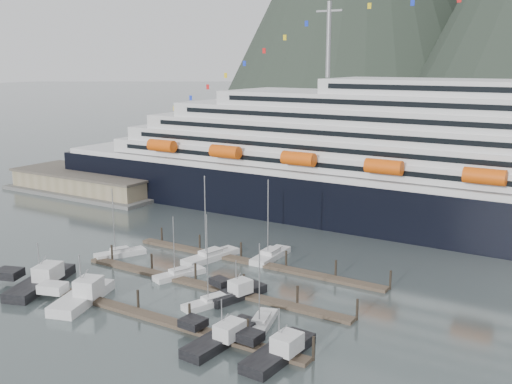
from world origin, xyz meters
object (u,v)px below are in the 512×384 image
(sailboat_e, at_px, (211,257))
(trawler_c, at_px, (221,336))
(sailboat_a, at_px, (120,254))
(sailboat_h, at_px, (261,324))
(trawler_e, at_px, (236,292))
(warehouse, at_px, (90,183))
(trawler_a, at_px, (40,281))
(trawler_d, at_px, (278,351))
(trawler_b, at_px, (81,296))
(sailboat_d, at_px, (214,302))
(sailboat_f, at_px, (271,256))
(sailboat_c, at_px, (179,275))

(sailboat_e, bearing_deg, trawler_c, -130.35)
(sailboat_a, distance_m, sailboat_h, 37.98)
(sailboat_e, bearing_deg, trawler_e, -120.87)
(warehouse, height_order, sailboat_e, sailboat_e)
(trawler_a, height_order, trawler_d, trawler_a)
(trawler_b, bearing_deg, trawler_a, 67.52)
(sailboat_e, bearing_deg, sailboat_d, -131.44)
(warehouse, relative_size, trawler_b, 3.60)
(trawler_b, bearing_deg, trawler_e, -70.82)
(sailboat_a, height_order, sailboat_d, sailboat_d)
(sailboat_e, relative_size, sailboat_f, 1.05)
(trawler_c, bearing_deg, warehouse, 59.91)
(warehouse, bearing_deg, trawler_a, -49.23)
(sailboat_d, height_order, sailboat_e, sailboat_e)
(trawler_e, bearing_deg, sailboat_h, -112.47)
(sailboat_e, relative_size, trawler_e, 1.54)
(trawler_e, bearing_deg, sailboat_c, 95.16)
(trawler_b, bearing_deg, sailboat_a, 11.62)
(sailboat_f, distance_m, trawler_d, 35.78)
(sailboat_a, bearing_deg, sailboat_c, -73.58)
(trawler_e, bearing_deg, trawler_a, 129.53)
(sailboat_f, height_order, sailboat_h, sailboat_f)
(warehouse, relative_size, trawler_d, 3.96)
(sailboat_c, relative_size, trawler_c, 0.85)
(sailboat_h, height_order, trawler_e, sailboat_h)
(sailboat_a, relative_size, sailboat_h, 1.07)
(sailboat_c, distance_m, trawler_b, 16.44)
(sailboat_e, height_order, trawler_d, sailboat_e)
(sailboat_d, bearing_deg, sailboat_f, 28.66)
(sailboat_c, height_order, sailboat_h, sailboat_h)
(warehouse, relative_size, sailboat_h, 3.84)
(sailboat_f, bearing_deg, sailboat_c, 151.32)
(sailboat_c, xyz_separation_m, sailboat_f, (7.76, 15.61, 0.06))
(sailboat_f, bearing_deg, sailboat_e, 122.20)
(warehouse, height_order, sailboat_h, sailboat_h)
(sailboat_h, bearing_deg, trawler_d, -151.10)
(sailboat_h, bearing_deg, warehouse, 44.45)
(sailboat_f, height_order, trawler_b, sailboat_f)
(sailboat_h, bearing_deg, trawler_a, 83.33)
(trawler_c, height_order, trawler_d, trawler_d)
(warehouse, xyz_separation_m, trawler_c, (79.29, -52.74, -1.42))
(sailboat_h, height_order, trawler_b, sailboat_h)
(warehouse, relative_size, sailboat_a, 3.60)
(warehouse, bearing_deg, sailboat_e, -25.07)
(sailboat_c, distance_m, sailboat_h, 22.48)
(sailboat_h, xyz_separation_m, trawler_d, (5.93, -6.00, 0.47))
(sailboat_e, distance_m, trawler_a, 28.38)
(warehouse, bearing_deg, trawler_c, -33.63)
(sailboat_c, xyz_separation_m, trawler_e, (12.35, -2.28, 0.43))
(sailboat_a, distance_m, sailboat_f, 26.66)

